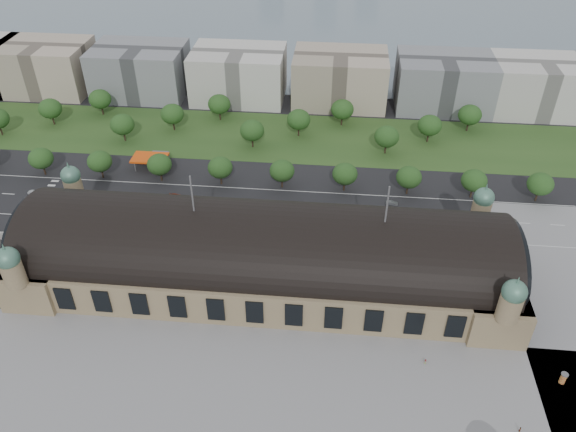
# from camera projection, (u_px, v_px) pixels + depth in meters

# --- Properties ---
(ground) EXTENTS (900.00, 900.00, 0.00)m
(ground) POSITION_uv_depth(u_px,v_px,m) (265.00, 280.00, 176.40)
(ground) COLOR black
(ground) RESTS_ON ground
(station) EXTENTS (150.00, 48.40, 44.30)m
(station) POSITION_uv_depth(u_px,v_px,m) (264.00, 255.00, 170.26)
(station) COLOR #917E5A
(station) RESTS_ON ground
(plaza_south) EXTENTS (190.00, 48.00, 0.12)m
(plaza_south) POSITION_uv_depth(u_px,v_px,m) (281.00, 403.00, 140.48)
(plaza_south) COLOR gray
(plaza_south) RESTS_ON ground
(road_slab) EXTENTS (260.00, 26.00, 0.10)m
(road_slab) POSITION_uv_depth(u_px,v_px,m) (224.00, 206.00, 208.29)
(road_slab) COLOR black
(road_slab) RESTS_ON ground
(grass_belt) EXTENTS (300.00, 45.00, 0.10)m
(grass_belt) POSITION_uv_depth(u_px,v_px,m) (258.00, 136.00, 251.84)
(grass_belt) COLOR #2B4C1E
(grass_belt) RESTS_ON ground
(petrol_station) EXTENTS (14.00, 13.00, 5.05)m
(petrol_station) POSITION_uv_depth(u_px,v_px,m) (155.00, 158.00, 230.94)
(petrol_station) COLOR #E74C0D
(petrol_station) RESTS_ON ground
(lake) EXTENTS (700.00, 320.00, 0.08)m
(lake) POSITION_uv_depth(u_px,v_px,m) (317.00, 4.00, 414.44)
(lake) COLOR slate
(lake) RESTS_ON ground
(office_1) EXTENTS (45.00, 32.00, 24.00)m
(office_1) POSITION_uv_depth(u_px,v_px,m) (45.00, 67.00, 285.50)
(office_1) COLOR #BAA892
(office_1) RESTS_ON ground
(office_2) EXTENTS (45.00, 32.00, 24.00)m
(office_2) POSITION_uv_depth(u_px,v_px,m) (140.00, 71.00, 281.64)
(office_2) COLOR gray
(office_2) RESTS_ON ground
(office_3) EXTENTS (45.00, 32.00, 24.00)m
(office_3) POSITION_uv_depth(u_px,v_px,m) (239.00, 74.00, 277.79)
(office_3) COLOR silver
(office_3) RESTS_ON ground
(office_4) EXTENTS (45.00, 32.00, 24.00)m
(office_4) POSITION_uv_depth(u_px,v_px,m) (340.00, 78.00, 273.94)
(office_4) COLOR #BAA892
(office_4) RESTS_ON ground
(office_5) EXTENTS (45.00, 32.00, 24.00)m
(office_5) POSITION_uv_depth(u_px,v_px,m) (444.00, 82.00, 270.08)
(office_5) COLOR gray
(office_5) RESTS_ON ground
(office_6) EXTENTS (45.00, 32.00, 24.00)m
(office_6) POSITION_uv_depth(u_px,v_px,m) (540.00, 86.00, 266.61)
(office_6) COLOR silver
(office_6) RESTS_ON ground
(tree_row_1) EXTENTS (9.60, 9.60, 11.52)m
(tree_row_1) POSITION_uv_depth(u_px,v_px,m) (41.00, 158.00, 221.70)
(tree_row_1) COLOR #2D2116
(tree_row_1) RESTS_ON ground
(tree_row_2) EXTENTS (9.60, 9.60, 11.52)m
(tree_row_2) POSITION_uv_depth(u_px,v_px,m) (100.00, 161.00, 219.85)
(tree_row_2) COLOR #2D2116
(tree_row_2) RESTS_ON ground
(tree_row_3) EXTENTS (9.60, 9.60, 11.52)m
(tree_row_3) POSITION_uv_depth(u_px,v_px,m) (159.00, 164.00, 218.00)
(tree_row_3) COLOR #2D2116
(tree_row_3) RESTS_ON ground
(tree_row_4) EXTENTS (9.60, 9.60, 11.52)m
(tree_row_4) POSITION_uv_depth(u_px,v_px,m) (220.00, 168.00, 216.15)
(tree_row_4) COLOR #2D2116
(tree_row_4) RESTS_ON ground
(tree_row_5) EXTENTS (9.60, 9.60, 11.52)m
(tree_row_5) POSITION_uv_depth(u_px,v_px,m) (282.00, 171.00, 214.30)
(tree_row_5) COLOR #2D2116
(tree_row_5) RESTS_ON ground
(tree_row_6) EXTENTS (9.60, 9.60, 11.52)m
(tree_row_6) POSITION_uv_depth(u_px,v_px,m) (345.00, 174.00, 212.45)
(tree_row_6) COLOR #2D2116
(tree_row_6) RESTS_ON ground
(tree_row_7) EXTENTS (9.60, 9.60, 11.52)m
(tree_row_7) POSITION_uv_depth(u_px,v_px,m) (409.00, 177.00, 210.60)
(tree_row_7) COLOR #2D2116
(tree_row_7) RESTS_ON ground
(tree_row_8) EXTENTS (9.60, 9.60, 11.52)m
(tree_row_8) POSITION_uv_depth(u_px,v_px,m) (474.00, 181.00, 208.75)
(tree_row_8) COLOR #2D2116
(tree_row_8) RESTS_ON ground
(tree_row_9) EXTENTS (9.60, 9.60, 11.52)m
(tree_row_9) POSITION_uv_depth(u_px,v_px,m) (540.00, 184.00, 206.90)
(tree_row_9) COLOR #2D2116
(tree_row_9) RESTS_ON ground
(tree_belt_1) EXTENTS (10.40, 10.40, 12.48)m
(tree_belt_1) POSITION_uv_depth(u_px,v_px,m) (50.00, 109.00, 256.04)
(tree_belt_1) COLOR #2D2116
(tree_belt_1) RESTS_ON ground
(tree_belt_2) EXTENTS (10.40, 10.40, 12.48)m
(tree_belt_2) POSITION_uv_depth(u_px,v_px,m) (100.00, 99.00, 264.16)
(tree_belt_2) COLOR #2D2116
(tree_belt_2) RESTS_ON ground
(tree_belt_3) EXTENTS (10.40, 10.40, 12.48)m
(tree_belt_3) POSITION_uv_depth(u_px,v_px,m) (122.00, 124.00, 243.52)
(tree_belt_3) COLOR #2D2116
(tree_belt_3) RESTS_ON ground
(tree_belt_4) EXTENTS (10.40, 10.40, 12.48)m
(tree_belt_4) POSITION_uv_depth(u_px,v_px,m) (172.00, 114.00, 251.64)
(tree_belt_4) COLOR #2D2116
(tree_belt_4) RESTS_ON ground
(tree_belt_5) EXTENTS (10.40, 10.40, 12.48)m
(tree_belt_5) POSITION_uv_depth(u_px,v_px,m) (219.00, 104.00, 259.77)
(tree_belt_5) COLOR #2D2116
(tree_belt_5) RESTS_ON ground
(tree_belt_6) EXTENTS (10.40, 10.40, 12.48)m
(tree_belt_6) POSITION_uv_depth(u_px,v_px,m) (252.00, 130.00, 239.13)
(tree_belt_6) COLOR #2D2116
(tree_belt_6) RESTS_ON ground
(tree_belt_7) EXTENTS (10.40, 10.40, 12.48)m
(tree_belt_7) POSITION_uv_depth(u_px,v_px,m) (299.00, 120.00, 247.25)
(tree_belt_7) COLOR #2D2116
(tree_belt_7) RESTS_ON ground
(tree_belt_8) EXTENTS (10.40, 10.40, 12.48)m
(tree_belt_8) POSITION_uv_depth(u_px,v_px,m) (342.00, 109.00, 255.37)
(tree_belt_8) COLOR #2D2116
(tree_belt_8) RESTS_ON ground
(tree_belt_9) EXTENTS (10.40, 10.40, 12.48)m
(tree_belt_9) POSITION_uv_depth(u_px,v_px,m) (387.00, 137.00, 234.74)
(tree_belt_9) COLOR #2D2116
(tree_belt_9) RESTS_ON ground
(tree_belt_10) EXTENTS (10.40, 10.40, 12.48)m
(tree_belt_10) POSITION_uv_depth(u_px,v_px,m) (430.00, 125.00, 242.86)
(tree_belt_10) COLOR #2D2116
(tree_belt_10) RESTS_ON ground
(tree_belt_11) EXTENTS (10.40, 10.40, 12.48)m
(tree_belt_11) POSITION_uv_depth(u_px,v_px,m) (470.00, 115.00, 250.98)
(tree_belt_11) COLOR #2D2116
(tree_belt_11) RESTS_ON ground
(traffic_car_1) EXTENTS (4.49, 1.70, 1.46)m
(traffic_car_1) POSITION_uv_depth(u_px,v_px,m) (34.00, 192.00, 214.33)
(traffic_car_1) COLOR #9C9EA5
(traffic_car_1) RESTS_ON ground
(traffic_car_2) EXTENTS (4.81, 2.70, 1.27)m
(traffic_car_2) POSITION_uv_depth(u_px,v_px,m) (117.00, 206.00, 207.35)
(traffic_car_2) COLOR black
(traffic_car_2) RESTS_ON ground
(traffic_car_3) EXTENTS (4.70, 2.06, 1.34)m
(traffic_car_3) POSITION_uv_depth(u_px,v_px,m) (175.00, 196.00, 212.73)
(traffic_car_3) COLOR maroon
(traffic_car_3) RESTS_ON ground
(traffic_car_5) EXTENTS (4.58, 2.07, 1.46)m
(traffic_car_5) POSITION_uv_depth(u_px,v_px,m) (392.00, 203.00, 208.74)
(traffic_car_5) COLOR #53585B
(traffic_car_5) RESTS_ON ground
(traffic_car_6) EXTENTS (6.07, 3.11, 1.64)m
(traffic_car_6) POSITION_uv_depth(u_px,v_px,m) (483.00, 219.00, 200.79)
(traffic_car_6) COLOR silver
(traffic_car_6) RESTS_ON ground
(parked_car_0) EXTENTS (4.90, 3.32, 1.53)m
(parked_car_0) POSITION_uv_depth(u_px,v_px,m) (88.00, 221.00, 199.81)
(parked_car_0) COLOR black
(parked_car_0) RESTS_ON ground
(parked_car_1) EXTENTS (6.50, 4.94, 1.64)m
(parked_car_1) POSITION_uv_depth(u_px,v_px,m) (78.00, 222.00, 199.01)
(parked_car_1) COLOR maroon
(parked_car_1) RESTS_ON ground
(parked_car_2) EXTENTS (5.53, 4.78, 1.53)m
(parked_car_2) POSITION_uv_depth(u_px,v_px,m) (110.00, 227.00, 197.14)
(parked_car_2) COLOR #1C1948
(parked_car_2) RESTS_ON ground
(parked_car_3) EXTENTS (4.14, 3.52, 1.34)m
(parked_car_3) POSITION_uv_depth(u_px,v_px,m) (98.00, 226.00, 197.56)
(parked_car_3) COLOR #575C5F
(parked_car_3) RESTS_ON ground
(parked_car_4) EXTENTS (5.10, 4.35, 1.65)m
(parked_car_4) POSITION_uv_depth(u_px,v_px,m) (153.00, 222.00, 199.19)
(parked_car_4) COLOR silver
(parked_car_4) RESTS_ON ground
(parked_car_5) EXTENTS (6.06, 5.21, 1.55)m
(parked_car_5) POSITION_uv_depth(u_px,v_px,m) (221.00, 233.00, 194.42)
(parked_car_5) COLOR gray
(parked_car_5) RESTS_ON ground
(parked_car_6) EXTENTS (4.87, 3.90, 1.32)m
(parked_car_6) POSITION_uv_depth(u_px,v_px,m) (221.00, 234.00, 194.16)
(parked_car_6) COLOR black
(parked_car_6) RESTS_ON ground
(bus_west) EXTENTS (12.35, 3.31, 3.41)m
(bus_west) POSITION_uv_depth(u_px,v_px,m) (265.00, 215.00, 201.25)
(bus_west) COLOR red
(bus_west) RESTS_ON ground
(bus_mid) EXTENTS (11.43, 3.34, 3.14)m
(bus_mid) POSITION_uv_depth(u_px,v_px,m) (289.00, 225.00, 196.63)
(bus_mid) COLOR silver
(bus_mid) RESTS_ON ground
(bus_east) EXTENTS (10.76, 2.71, 2.98)m
(bus_east) POSITION_uv_depth(u_px,v_px,m) (389.00, 225.00, 196.81)
(bus_east) COLOR beige
(bus_east) RESTS_ON ground
(advertising_column) EXTENTS (1.83, 1.83, 3.48)m
(advertising_column) POSITION_uv_depth(u_px,v_px,m) (563.00, 378.00, 144.24)
(advertising_column) COLOR #CE333E
(advertising_column) RESTS_ON ground
(pedestrian_0) EXTENTS (0.83, 0.49, 1.67)m
(pedestrian_0) POSITION_uv_depth(u_px,v_px,m) (425.00, 362.00, 149.64)
(pedestrian_0) COLOR gray
(pedestrian_0) RESTS_ON ground
(pedestrian_1) EXTENTS (0.57, 0.75, 1.83)m
(pedestrian_1) POSITION_uv_depth(u_px,v_px,m) (520.00, 430.00, 133.44)
(pedestrian_1) COLOR gray
(pedestrian_1) RESTS_ON ground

